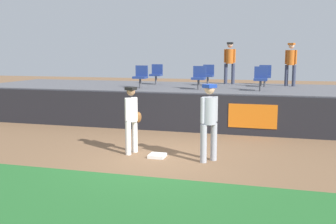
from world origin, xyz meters
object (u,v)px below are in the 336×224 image
at_px(first_base, 157,156).
at_px(spectator_capped, 230,60).
at_px(seat_front_left, 141,75).
at_px(seat_front_center, 199,76).
at_px(seat_back_left, 156,73).
at_px(player_fielder_home, 132,115).
at_px(spectator_hooded, 291,61).
at_px(seat_back_center, 208,74).
at_px(seat_front_right, 261,77).
at_px(player_runner_visitor, 209,117).
at_px(seat_back_right, 265,75).

height_order(first_base, spectator_capped, spectator_capped).
xyz_separation_m(seat_front_left, spectator_capped, (2.97, 2.89, 0.54)).
height_order(seat_front_center, seat_front_left, same).
bearing_deg(seat_front_center, seat_back_left, 140.18).
bearing_deg(spectator_capped, player_fielder_home, 82.14).
bearing_deg(player_fielder_home, spectator_capped, -179.42).
xyz_separation_m(player_fielder_home, spectator_hooded, (4.06, 7.00, 1.27)).
bearing_deg(seat_back_center, seat_back_left, 179.99).
relative_size(seat_back_left, spectator_hooded, 0.50).
bearing_deg(seat_back_center, seat_front_center, -90.80).
xyz_separation_m(seat_front_right, seat_back_center, (-2.14, 1.80, -0.00)).
bearing_deg(seat_front_center, player_fielder_home, -100.45).
bearing_deg(seat_front_left, player_runner_visitor, -54.73).
distance_m(player_fielder_home, seat_back_center, 6.50).
distance_m(seat_front_right, seat_back_right, 1.80).
bearing_deg(player_runner_visitor, spectator_capped, -139.09).
relative_size(first_base, seat_back_right, 0.48).
xyz_separation_m(seat_front_left, spectator_hooded, (5.43, 2.40, 0.51)).
height_order(player_fielder_home, seat_back_right, seat_back_right).
relative_size(player_runner_visitor, seat_front_right, 2.21).
relative_size(player_fielder_home, seat_back_center, 2.06).
distance_m(seat_back_right, seat_front_left, 4.82).
bearing_deg(spectator_hooded, player_fielder_home, 82.28).
bearing_deg(player_runner_visitor, spectator_hooded, -157.94).
xyz_separation_m(seat_front_right, seat_back_left, (-4.33, 1.80, 0.00)).
bearing_deg(seat_front_left, seat_front_right, -0.00).
bearing_deg(seat_front_center, seat_back_right, 38.58).
bearing_deg(seat_back_left, seat_back_center, -0.01).
relative_size(seat_front_center, seat_back_left, 1.00).
bearing_deg(seat_front_center, spectator_hooded, 36.81).
height_order(player_fielder_home, seat_front_left, seat_front_left).
bearing_deg(seat_back_center, spectator_capped, 56.18).
bearing_deg(seat_front_center, player_runner_visitor, -76.10).
relative_size(first_base, seat_front_left, 0.48).
bearing_deg(seat_front_right, seat_front_center, 180.00).
xyz_separation_m(player_fielder_home, seat_front_left, (-1.37, 4.60, 0.76)).
distance_m(player_fielder_home, seat_front_right, 5.55).
xyz_separation_m(seat_front_center, seat_back_center, (0.02, 1.80, -0.00)).
height_order(first_base, seat_back_left, seat_back_left).
xyz_separation_m(player_fielder_home, seat_back_right, (3.10, 6.39, 0.76)).
bearing_deg(player_fielder_home, player_runner_visitor, 96.24).
xyz_separation_m(player_runner_visitor, spectator_capped, (-0.44, 7.71, 1.22)).
distance_m(player_runner_visitor, seat_back_left, 7.46).
distance_m(first_base, seat_back_right, 7.21).
bearing_deg(first_base, seat_back_left, 107.33).
height_order(first_base, player_runner_visitor, player_runner_visitor).
bearing_deg(seat_back_left, player_fielder_home, -78.41).
bearing_deg(seat_back_center, first_base, -91.09).
bearing_deg(seat_front_right, seat_front_left, 180.00).
xyz_separation_m(seat_front_right, spectator_capped, (-1.41, 2.89, 0.54)).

